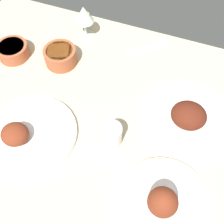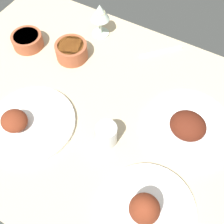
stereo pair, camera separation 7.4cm
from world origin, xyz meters
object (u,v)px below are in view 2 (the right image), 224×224
Objects in this scene: water_tumbler at (107,135)px; fork_loose at (161,51)px; plate_far_side at (188,126)px; bowl_onions at (27,40)px; plate_center_main at (28,122)px; wine_glass at (100,14)px; plate_near_viewer at (147,210)px; bowl_soup at (71,50)px.

fork_loose is at bearing -89.12° from water_tumbler.
plate_far_side is 2.43× the size of bowl_onions.
plate_center_main is 3.44× the size of water_tumbler.
wine_glass is 1.66× the size of water_tumbler.
bowl_onions is at bearing -51.40° from plate_center_main.
plate_near_viewer reaches higher than fork_loose.
wine_glass is at bearing -28.12° from plate_far_side.
plate_center_main is at bearing 128.60° from bowl_onions.
water_tumbler reaches higher than fork_loose.
wine_glass reaches higher than plate_near_viewer.
plate_far_side reaches higher than fork_loose.
water_tumbler is at bearing 140.26° from bowl_soup.
bowl_onions is at bearing -23.75° from water_tumbler.
fork_loose is (-26.43, -2.55, -9.53)cm from wine_glass.
plate_near_viewer is at bearing 89.26° from plate_far_side.
plate_far_side is 1.63× the size of fork_loose.
water_tumbler is (-49.07, 21.59, 1.36)cm from bowl_onions.
wine_glass is (-3.04, -16.84, 6.49)cm from bowl_soup.
water_tumbler reaches higher than bowl_onions.
plate_far_side is 26.55cm from water_tumbler.
bowl_soup is at bearing 167.43° from fork_loose.
wine_glass is 28.21cm from fork_loose.
plate_center_main is (46.64, 23.93, -1.00)cm from plate_far_side.
fork_loose is (0.68, -44.45, -3.81)cm from water_tumbler.
water_tumbler is (-27.11, 41.91, -5.72)cm from wine_glass.
fork_loose is at bearing -174.50° from wine_glass.
wine_glass is at bearing 139.59° from fork_loose.
bowl_onions reaches higher than fork_loose.
plate_near_viewer is at bearing 146.00° from water_tumbler.
fork_loose is (21.64, -28.23, -2.24)cm from plate_far_side.
wine_glass reaches higher than plate_center_main.
plate_near_viewer is at bearing 172.41° from plate_center_main.
water_tumbler is at bearing 37.75° from plate_far_side.
plate_far_side is 2.10× the size of wine_glass.
plate_near_viewer is 63.94cm from bowl_soup.
wine_glass reaches higher than bowl_soup.
bowl_soup is 39.22cm from water_tumbler.
plate_near_viewer is at bearing 153.01° from bowl_onions.
bowl_onions is 0.86× the size of wine_glass.
wine_glass is (1.43, -49.61, 8.29)cm from plate_center_main.
bowl_onions is 30.74cm from wine_glass.
wine_glass is at bearing -137.23° from bowl_onions.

